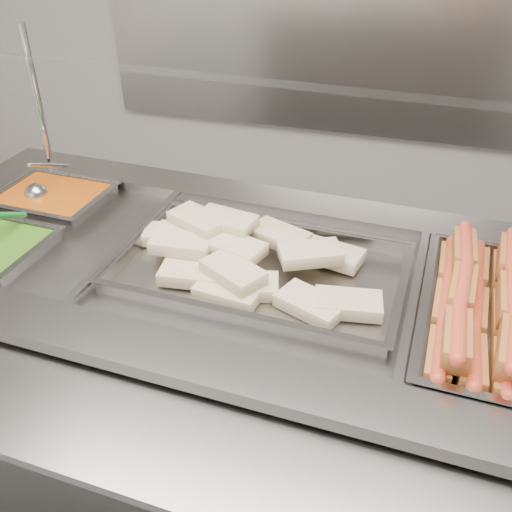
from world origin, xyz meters
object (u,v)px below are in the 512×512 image
(sneeze_guard, at_px, (266,88))
(pan_hotdogs, at_px, (501,327))
(steam_counter, at_px, (240,388))
(ladle, at_px, (38,192))
(pan_wraps, at_px, (260,273))

(sneeze_guard, bearing_deg, pan_hotdogs, -21.71)
(steam_counter, bearing_deg, sneeze_guard, 87.58)
(pan_hotdogs, xyz_separation_m, ladle, (-1.43, 0.20, 0.05))
(pan_wraps, bearing_deg, sneeze_guard, 102.92)
(sneeze_guard, distance_m, ladle, 0.85)
(ladle, bearing_deg, sneeze_guard, 4.89)
(steam_counter, bearing_deg, pan_hotdogs, -2.43)
(sneeze_guard, height_order, pan_hotdogs, sneeze_guard)
(steam_counter, xyz_separation_m, pan_wraps, (0.07, -0.00, 0.46))
(steam_counter, height_order, sneeze_guard, sneeze_guard)
(sneeze_guard, relative_size, pan_hotdogs, 2.95)
(sneeze_guard, height_order, pan_wraps, sneeze_guard)
(steam_counter, distance_m, pan_wraps, 0.47)
(ladle, bearing_deg, pan_hotdogs, -8.12)
(pan_wraps, relative_size, ladle, 3.49)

